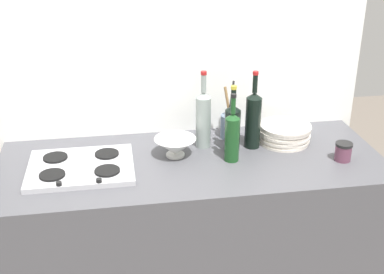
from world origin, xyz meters
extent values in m
cube|color=#4C4C51|center=(0.00, 0.00, 0.45)|extent=(1.80, 0.70, 0.90)
cube|color=white|center=(0.00, 0.38, 1.15)|extent=(1.90, 0.06, 2.30)
cube|color=#B2B2B7|center=(-0.51, -0.01, 0.91)|extent=(0.47, 0.37, 0.02)
cylinder|color=black|center=(-0.62, -0.09, 0.93)|extent=(0.11, 0.11, 0.01)
cylinder|color=black|center=(-0.39, -0.09, 0.93)|extent=(0.11, 0.11, 0.01)
cylinder|color=black|center=(-0.62, 0.07, 0.93)|extent=(0.11, 0.11, 0.01)
cylinder|color=black|center=(-0.39, 0.07, 0.93)|extent=(0.11, 0.11, 0.01)
cylinder|color=black|center=(-0.59, -0.18, 0.93)|extent=(0.02, 0.02, 0.02)
cylinder|color=black|center=(-0.43, -0.18, 0.93)|extent=(0.02, 0.02, 0.02)
cylinder|color=silver|center=(0.49, 0.13, 0.91)|extent=(0.25, 0.25, 0.01)
cylinder|color=silver|center=(0.49, 0.13, 0.92)|extent=(0.25, 0.25, 0.01)
cylinder|color=silver|center=(0.49, 0.13, 0.93)|extent=(0.25, 0.25, 0.01)
cylinder|color=silver|center=(0.49, 0.13, 0.94)|extent=(0.25, 0.25, 0.01)
cylinder|color=silver|center=(0.49, 0.13, 0.95)|extent=(0.25, 0.25, 0.01)
cylinder|color=silver|center=(0.49, 0.13, 0.96)|extent=(0.25, 0.25, 0.01)
cylinder|color=silver|center=(0.49, 0.12, 0.98)|extent=(0.25, 0.25, 0.01)
cylinder|color=silver|center=(0.49, 0.12, 0.99)|extent=(0.25, 0.25, 0.01)
cylinder|color=black|center=(0.21, 0.08, 1.00)|extent=(0.07, 0.07, 0.21)
cone|color=black|center=(0.21, 0.08, 1.12)|extent=(0.07, 0.07, 0.03)
cylinder|color=black|center=(0.21, 0.08, 1.17)|extent=(0.02, 0.02, 0.08)
cylinder|color=gold|center=(0.21, 0.08, 1.22)|extent=(0.03, 0.03, 0.02)
cylinder|color=gray|center=(0.08, 0.15, 1.03)|extent=(0.07, 0.07, 0.25)
cone|color=gray|center=(0.08, 0.15, 1.17)|extent=(0.07, 0.07, 0.03)
cylinder|color=gray|center=(0.08, 0.15, 1.22)|extent=(0.02, 0.02, 0.09)
cylinder|color=#B21E1E|center=(0.08, 0.15, 1.28)|extent=(0.03, 0.03, 0.02)
cylinder|color=#19471E|center=(0.18, -0.03, 1.00)|extent=(0.07, 0.07, 0.21)
cone|color=#19471E|center=(0.18, -0.03, 1.12)|extent=(0.07, 0.07, 0.02)
cylinder|color=#19471E|center=(0.18, -0.03, 1.17)|extent=(0.02, 0.02, 0.08)
cylinder|color=black|center=(0.18, -0.03, 1.22)|extent=(0.03, 0.03, 0.02)
cylinder|color=black|center=(0.32, 0.10, 1.03)|extent=(0.08, 0.08, 0.25)
cone|color=black|center=(0.32, 0.10, 1.17)|extent=(0.08, 0.08, 0.03)
cylinder|color=black|center=(0.32, 0.10, 1.22)|extent=(0.02, 0.02, 0.09)
cylinder|color=#B21E1E|center=(0.32, 0.10, 1.28)|extent=(0.03, 0.03, 0.02)
cylinder|color=white|center=(-0.07, 0.06, 0.91)|extent=(0.09, 0.09, 0.01)
cone|color=white|center=(-0.07, 0.06, 0.95)|extent=(0.20, 0.20, 0.08)
cylinder|color=slate|center=(0.23, 0.23, 0.96)|extent=(0.09, 0.09, 0.12)
cylinder|color=#997247|center=(0.22, 0.22, 1.06)|extent=(0.05, 0.04, 0.22)
cylinder|color=#262626|center=(0.23, 0.21, 1.08)|extent=(0.04, 0.02, 0.26)
cylinder|color=#B7B7B2|center=(0.24, 0.24, 1.06)|extent=(0.02, 0.03, 0.23)
cylinder|color=#66384C|center=(0.69, -0.11, 0.94)|extent=(0.08, 0.08, 0.08)
cylinder|color=black|center=(0.69, -0.11, 0.98)|extent=(0.08, 0.08, 0.01)
camera|label=1|loc=(-0.34, -2.08, 1.98)|focal=47.40mm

